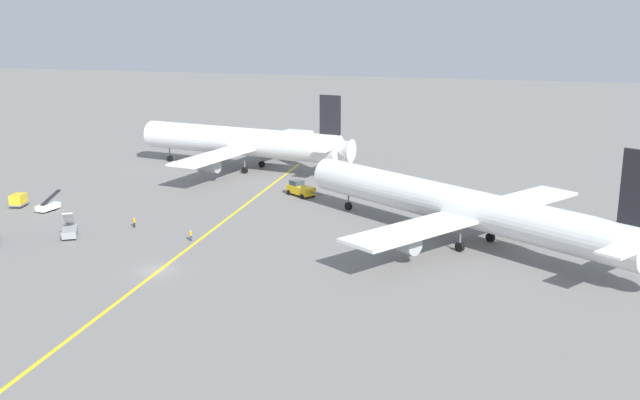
{
  "coord_description": "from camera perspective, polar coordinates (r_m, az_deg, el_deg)",
  "views": [
    {
      "loc": [
        44.43,
        -77.82,
        31.26
      ],
      "look_at": [
        13.99,
        25.46,
        4.0
      ],
      "focal_mm": 41.08,
      "sensor_mm": 36.0,
      "label": 1
    }
  ],
  "objects": [
    {
      "name": "pushback_tug",
      "position": [
        130.13,
        -1.54,
        0.88
      ],
      "size": [
        7.9,
        5.98,
        2.99
      ],
      "color": "gold",
      "rests_on": "ground"
    },
    {
      "name": "ground_plane",
      "position": [
        94.91,
        -12.6,
        -5.38
      ],
      "size": [
        600.0,
        600.0,
        0.0
      ],
      "primitive_type": "plane",
      "color": "slate"
    },
    {
      "name": "gse_belt_loader_portside",
      "position": [
        128.08,
        -20.42,
        -0.45
      ],
      "size": [
        2.25,
        5.03,
        3.02
      ],
      "color": "silver",
      "rests_on": "ground"
    },
    {
      "name": "gse_stair_truck_yellow",
      "position": [
        112.11,
        -18.92,
        -2.23
      ],
      "size": [
        4.04,
        4.89,
        4.06
      ],
      "color": "gray",
      "rests_on": "ground"
    },
    {
      "name": "airliner_being_pushed",
      "position": [
        104.72,
        10.73,
        -0.48
      ],
      "size": [
        53.75,
        40.7,
        16.68
      ],
      "color": "white",
      "rests_on": "ground"
    },
    {
      "name": "taxiway_stripe",
      "position": [
        103.39,
        -10.08,
        -3.62
      ],
      "size": [
        7.56,
        119.82,
        0.01
      ],
      "primitive_type": "cube",
      "rotation": [
        0.0,
        0.0,
        0.06
      ],
      "color": "yellow",
      "rests_on": "ground"
    },
    {
      "name": "ground_crew_wing_walker_right",
      "position": [
        114.31,
        -14.27,
        -1.69
      ],
      "size": [
        0.36,
        0.36,
        1.57
      ],
      "color": "black",
      "rests_on": "ground"
    },
    {
      "name": "gse_container_dolly_flat",
      "position": [
        132.75,
        -22.44,
        0.01
      ],
      "size": [
        2.83,
        3.59,
        2.15
      ],
      "color": "slate",
      "rests_on": "ground"
    },
    {
      "name": "airliner_at_gate_left",
      "position": [
        152.96,
        -6.17,
        4.53
      ],
      "size": [
        50.83,
        47.25,
        16.36
      ],
      "color": "white",
      "rests_on": "ground"
    },
    {
      "name": "ground_crew_marshaller_foreground",
      "position": [
        105.83,
        -10.05,
        -2.73
      ],
      "size": [
        0.36,
        0.5,
        1.6
      ],
      "color": "#2D3351",
      "rests_on": "ground"
    }
  ]
}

